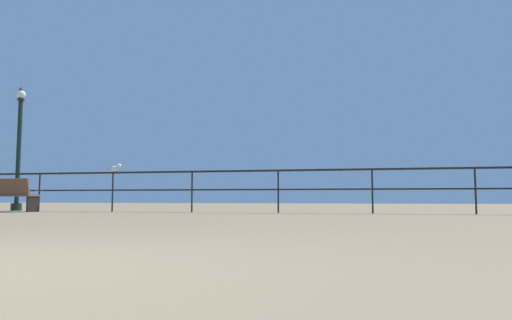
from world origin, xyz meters
name	(u,v)px	position (x,y,z in m)	size (l,w,h in m)	color
pier_railing	(278,181)	(0.00, 9.56, 0.82)	(18.63, 0.05, 1.10)	black
bench_far_left	(6,194)	(-7.39, 8.77, 0.50)	(1.62, 0.68, 0.90)	brown
lamppost_left	(19,150)	(-8.01, 9.91, 1.83)	(0.31, 0.31, 3.76)	black
seagull_on_rail	(116,168)	(-4.57, 9.56, 1.20)	(0.46, 0.20, 0.22)	silver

